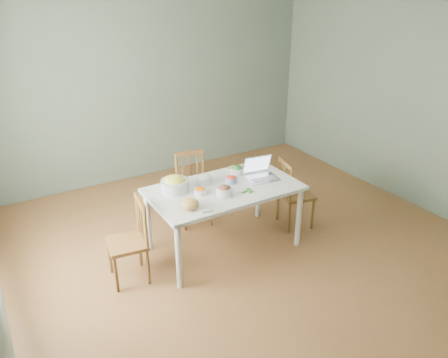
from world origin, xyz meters
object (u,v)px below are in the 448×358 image
chair_far (194,190)px  chair_right (296,193)px  bowl_squash (175,184)px  bread_boule (190,204)px  chair_left (126,241)px  dining_table (224,218)px  laptop (263,170)px

chair_far → chair_right: (1.03, -0.69, -0.01)m
bowl_squash → bread_boule: bearing=-95.8°
chair_right → bread_boule: (-1.54, -0.23, 0.37)m
chair_left → bowl_squash: 0.76m
dining_table → chair_left: bearing=179.9°
chair_far → dining_table: bearing=-77.1°
chair_right → bowl_squash: 1.56m
chair_left → chair_right: size_ratio=1.01×
laptop → chair_right: bearing=11.7°
chair_far → laptop: size_ratio=2.62×
chair_right → laptop: 0.69m
chair_far → bread_boule: (-0.51, -0.92, 0.36)m
chair_right → laptop: bearing=106.4°
chair_left → laptop: laptop is taller
bread_boule → bowl_squash: bearing=84.2°
chair_far → chair_right: 1.23m
bread_boule → chair_far: bearing=60.9°
chair_far → laptop: laptop is taller
chair_far → bread_boule: size_ratio=5.07×
dining_table → chair_right: (1.01, -0.01, 0.06)m
dining_table → laptop: (0.48, -0.04, 0.49)m
chair_right → chair_left: bearing=103.0°
chair_right → dining_table: bearing=102.8°
chair_left → bread_boule: (0.58, -0.24, 0.37)m
bread_boule → laptop: size_ratio=0.52×
laptop → dining_table: bearing=-176.0°
dining_table → chair_far: 0.68m
chair_right → bread_boule: size_ratio=4.95×
dining_table → bowl_squash: 0.69m
bowl_squash → laptop: size_ratio=0.87×
chair_right → bread_boule: chair_right is taller
chair_far → bowl_squash: size_ratio=3.03×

